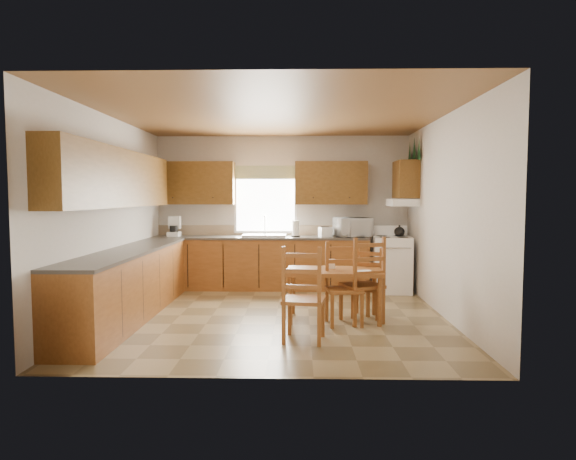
{
  "coord_description": "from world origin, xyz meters",
  "views": [
    {
      "loc": [
        0.31,
        -6.42,
        1.62
      ],
      "look_at": [
        0.15,
        0.3,
        1.15
      ],
      "focal_mm": 30.0,
      "sensor_mm": 36.0,
      "label": 1
    }
  ],
  "objects_px": {
    "stove": "(392,265)",
    "chair_far_left": "(344,284)",
    "dining_table": "(334,295)",
    "chair_near_left": "(304,294)",
    "chair_far_right": "(367,283)",
    "microwave": "(353,227)",
    "chair_near_right": "(362,280)"
  },
  "relations": [
    {
      "from": "chair_near_right",
      "to": "dining_table",
      "type": "bearing_deg",
      "value": -38.64
    },
    {
      "from": "chair_near_right",
      "to": "chair_far_right",
      "type": "xyz_separation_m",
      "value": [
        0.11,
        0.26,
        -0.1
      ]
    },
    {
      "from": "chair_near_right",
      "to": "chair_far_right",
      "type": "height_order",
      "value": "chair_near_right"
    },
    {
      "from": "chair_near_left",
      "to": "chair_far_right",
      "type": "height_order",
      "value": "chair_near_left"
    },
    {
      "from": "stove",
      "to": "chair_far_left",
      "type": "bearing_deg",
      "value": -111.09
    },
    {
      "from": "chair_near_left",
      "to": "chair_far_left",
      "type": "relative_size",
      "value": 1.04
    },
    {
      "from": "dining_table",
      "to": "chair_near_left",
      "type": "xyz_separation_m",
      "value": [
        -0.41,
        -0.94,
        0.2
      ]
    },
    {
      "from": "stove",
      "to": "chair_far_right",
      "type": "bearing_deg",
      "value": -106.63
    },
    {
      "from": "chair_near_right",
      "to": "chair_far_right",
      "type": "distance_m",
      "value": 0.3
    },
    {
      "from": "chair_far_right",
      "to": "stove",
      "type": "bearing_deg",
      "value": 86.74
    },
    {
      "from": "stove",
      "to": "chair_near_left",
      "type": "height_order",
      "value": "chair_near_left"
    },
    {
      "from": "chair_near_right",
      "to": "chair_far_left",
      "type": "distance_m",
      "value": 0.28
    },
    {
      "from": "stove",
      "to": "chair_near_right",
      "type": "bearing_deg",
      "value": -106.74
    },
    {
      "from": "dining_table",
      "to": "chair_far_left",
      "type": "bearing_deg",
      "value": -63.56
    },
    {
      "from": "microwave",
      "to": "dining_table",
      "type": "relative_size",
      "value": 0.45
    },
    {
      "from": "dining_table",
      "to": "stove",
      "type": "bearing_deg",
      "value": 61.77
    },
    {
      "from": "chair_far_left",
      "to": "stove",
      "type": "bearing_deg",
      "value": 56.99
    },
    {
      "from": "chair_near_left",
      "to": "chair_far_left",
      "type": "distance_m",
      "value": 0.87
    },
    {
      "from": "stove",
      "to": "chair_far_left",
      "type": "distance_m",
      "value": 2.35
    },
    {
      "from": "chair_far_left",
      "to": "chair_near_left",
      "type": "bearing_deg",
      "value": -134.0
    },
    {
      "from": "chair_far_left",
      "to": "microwave",
      "type": "bearing_deg",
      "value": 73.53
    },
    {
      "from": "chair_near_right",
      "to": "stove",
      "type": "bearing_deg",
      "value": -132.52
    },
    {
      "from": "chair_near_left",
      "to": "chair_far_right",
      "type": "xyz_separation_m",
      "value": [
        0.86,
        1.09,
        -0.08
      ]
    },
    {
      "from": "chair_far_right",
      "to": "chair_near_left",
      "type": "bearing_deg",
      "value": -110.55
    },
    {
      "from": "chair_near_left",
      "to": "chair_far_left",
      "type": "height_order",
      "value": "chair_near_left"
    },
    {
      "from": "dining_table",
      "to": "chair_near_right",
      "type": "distance_m",
      "value": 0.43
    },
    {
      "from": "microwave",
      "to": "chair_far_right",
      "type": "height_order",
      "value": "microwave"
    },
    {
      "from": "stove",
      "to": "chair_far_right",
      "type": "height_order",
      "value": "stove"
    },
    {
      "from": "chair_near_left",
      "to": "chair_near_right",
      "type": "relative_size",
      "value": 0.97
    },
    {
      "from": "microwave",
      "to": "chair_far_left",
      "type": "xyz_separation_m",
      "value": [
        -0.37,
        -2.35,
        -0.57
      ]
    },
    {
      "from": "chair_near_right",
      "to": "chair_near_left",
      "type": "bearing_deg",
      "value": 26.2
    },
    {
      "from": "stove",
      "to": "chair_far_right",
      "type": "relative_size",
      "value": 1.01
    }
  ]
}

